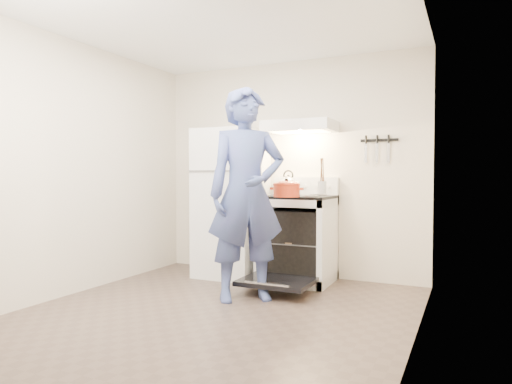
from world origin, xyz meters
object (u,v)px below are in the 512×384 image
refrigerator (231,203)px  dutch_oven (287,191)px  person (247,194)px  tea_kettle (288,182)px  stove_body (297,240)px

refrigerator → dutch_oven: bearing=-30.0°
person → dutch_oven: bearing=14.7°
tea_kettle → dutch_oven: tea_kettle is taller
person → dutch_oven: (0.26, 0.35, 0.02)m
stove_body → tea_kettle: size_ratio=3.28×
person → dutch_oven: person is taller
refrigerator → tea_kettle: size_ratio=6.06×
tea_kettle → dutch_oven: (0.27, -0.76, -0.07)m
refrigerator → stove_body: refrigerator is taller
stove_body → dutch_oven: dutch_oven is taller
tea_kettle → dutch_oven: bearing=-70.2°
refrigerator → person: person is taller
person → tea_kettle: bearing=51.8°
stove_body → tea_kettle: (-0.19, 0.22, 0.63)m
tea_kettle → person: (0.01, -1.12, -0.09)m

